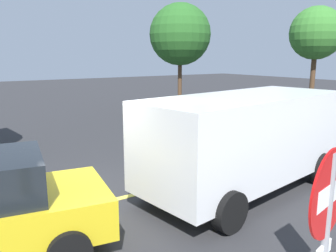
% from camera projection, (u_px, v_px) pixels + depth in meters
% --- Properties ---
extents(ground_plane, '(80.00, 80.00, 0.00)m').
position_uv_depth(ground_plane, '(113.00, 200.00, 7.39)').
color(ground_plane, '#2D2D30').
extents(lane_marking_centre, '(28.00, 0.16, 0.01)m').
position_uv_depth(lane_marking_centre, '(218.00, 174.00, 9.01)').
color(lane_marking_centre, '#E0D14C').
extents(stop_sign, '(0.75, 0.18, 2.34)m').
position_uv_depth(stop_sign, '(325.00, 235.00, 2.83)').
color(stop_sign, gray).
rests_on(stop_sign, ground_plane).
extents(white_van, '(5.42, 2.83, 2.20)m').
position_uv_depth(white_van, '(246.00, 137.00, 7.72)').
color(white_van, white).
rests_on(white_van, ground_plane).
extents(car_black_approaching, '(4.52, 2.53, 1.58)m').
position_uv_depth(car_black_approaching, '(327.00, 114.00, 13.63)').
color(car_black_approaching, black).
rests_on(car_black_approaching, ground_plane).
extents(tree_centre_verge, '(3.10, 3.10, 5.67)m').
position_uv_depth(tree_centre_verge, '(180.00, 35.00, 17.32)').
color(tree_centre_verge, '#513823').
rests_on(tree_centre_verge, ground_plane).
extents(tree_right_verge, '(2.94, 2.94, 5.78)m').
position_uv_depth(tree_right_verge, '(316.00, 33.00, 19.15)').
color(tree_right_verge, '#513823').
rests_on(tree_right_verge, ground_plane).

